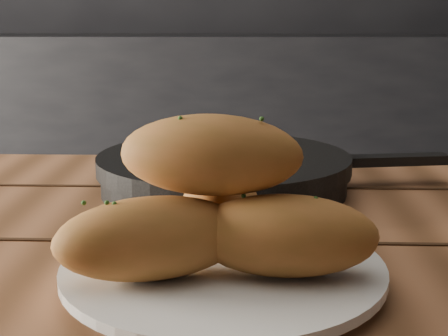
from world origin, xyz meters
TOP-DOWN VIEW (x-y plane):
  - counter at (0.00, 1.70)m, footprint 2.80×0.60m
  - plate at (0.54, -0.37)m, footprint 0.26×0.26m
  - bread_rolls at (0.53, -0.38)m, footprint 0.25×0.21m
  - skillet at (0.53, -0.09)m, footprint 0.44×0.31m

SIDE VIEW (x-z plane):
  - counter at x=0.00m, z-range 0.00..0.90m
  - plate at x=0.54m, z-range 0.75..0.77m
  - skillet at x=0.53m, z-range 0.75..0.80m
  - bread_rolls at x=0.53m, z-range 0.75..0.87m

